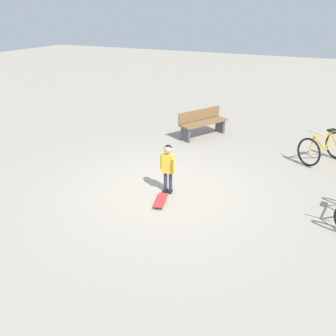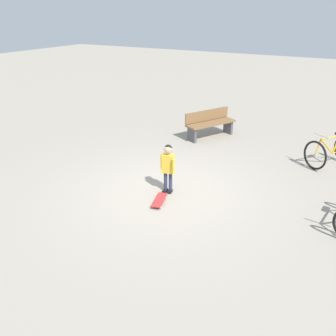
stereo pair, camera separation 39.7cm
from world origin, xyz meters
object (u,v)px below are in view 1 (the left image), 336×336
bicycle_near (323,148)px  street_bench (203,123)px  skateboard (161,200)px  child_person (168,163)px

bicycle_near → street_bench: bicycle_near is taller
skateboard → bicycle_near: (-3.67, 2.71, 0.32)m
child_person → skateboard: size_ratio=1.71×
child_person → skateboard: 0.79m
street_bench → bicycle_near: bearing=81.3°
child_person → street_bench: (-3.70, -0.64, -0.23)m
child_person → street_bench: bearing=-170.1°
bicycle_near → skateboard: bearing=-36.5°
skateboard → street_bench: size_ratio=0.38×
street_bench → skateboard: bearing=9.9°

